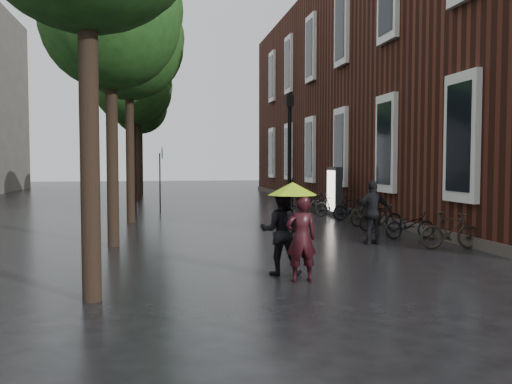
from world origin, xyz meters
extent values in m
plane|color=black|center=(0.00, 0.00, 0.00)|extent=(120.00, 120.00, 0.00)
cube|color=#38160F|center=(10.50, 19.50, 6.00)|extent=(10.00, 33.00, 12.00)
cube|color=silver|center=(5.45, 5.50, 3.00)|extent=(0.25, 1.60, 3.60)
cube|color=black|center=(5.35, 5.50, 3.00)|extent=(0.10, 1.20, 3.00)
cube|color=silver|center=(5.45, 10.50, 3.00)|extent=(0.25, 1.60, 3.60)
cube|color=black|center=(5.35, 10.50, 3.00)|extent=(0.10, 1.20, 3.00)
cube|color=silver|center=(5.45, 15.50, 3.00)|extent=(0.25, 1.60, 3.60)
cube|color=black|center=(5.35, 15.50, 3.00)|extent=(0.10, 1.20, 3.00)
cube|color=silver|center=(5.45, 15.50, 8.50)|extent=(0.25, 1.60, 3.60)
cube|color=black|center=(5.35, 15.50, 8.50)|extent=(0.10, 1.20, 3.00)
cube|color=silver|center=(5.45, 20.50, 3.00)|extent=(0.25, 1.60, 3.60)
cube|color=black|center=(5.35, 20.50, 3.00)|extent=(0.10, 1.20, 3.00)
cube|color=silver|center=(5.45, 20.50, 8.50)|extent=(0.25, 1.60, 3.60)
cube|color=black|center=(5.35, 20.50, 8.50)|extent=(0.10, 1.20, 3.00)
cube|color=silver|center=(5.45, 25.50, 3.00)|extent=(0.25, 1.60, 3.60)
cube|color=black|center=(5.35, 25.50, 3.00)|extent=(0.10, 1.20, 3.00)
cube|color=silver|center=(5.45, 25.50, 8.50)|extent=(0.25, 1.60, 3.60)
cube|color=black|center=(5.35, 25.50, 8.50)|extent=(0.10, 1.20, 3.00)
cube|color=silver|center=(5.45, 30.50, 3.00)|extent=(0.25, 1.60, 3.60)
cube|color=black|center=(5.35, 30.50, 3.00)|extent=(0.10, 1.20, 3.00)
cube|color=silver|center=(5.45, 30.50, 8.50)|extent=(0.25, 1.60, 3.60)
cube|color=black|center=(5.35, 30.50, 8.50)|extent=(0.10, 1.20, 3.00)
cube|color=#3F3833|center=(5.60, 19.50, 0.15)|extent=(0.40, 33.00, 0.30)
cylinder|color=black|center=(-4.00, 1.00, 2.34)|extent=(0.32, 0.32, 4.68)
cylinder|color=black|center=(-4.10, 7.00, 2.25)|extent=(0.32, 0.32, 4.51)
cylinder|color=black|center=(-3.90, 13.00, 2.48)|extent=(0.32, 0.32, 4.95)
cylinder|color=black|center=(-4.05, 19.00, 2.20)|extent=(0.32, 0.32, 4.40)
cylinder|color=black|center=(-3.95, 25.00, 2.39)|extent=(0.32, 0.32, 4.79)
cylinder|color=black|center=(-4.00, 31.00, 2.28)|extent=(0.32, 0.32, 4.57)
imported|color=black|center=(-0.17, 1.81, 0.84)|extent=(0.62, 0.41, 1.68)
imported|color=black|center=(-0.41, 2.50, 0.90)|extent=(1.01, 0.87, 1.81)
cylinder|color=black|center=(-0.27, 2.12, 1.15)|extent=(0.02, 0.02, 1.29)
cone|color=#A7DA16|center=(-0.27, 2.12, 1.79)|extent=(1.01, 1.01, 0.26)
cylinder|color=black|center=(-0.27, 2.12, 1.96)|extent=(0.02, 0.02, 0.08)
imported|color=black|center=(3.07, 6.06, 0.90)|extent=(1.07, 0.47, 1.81)
imported|color=black|center=(4.79, 4.91, 0.50)|extent=(1.69, 0.64, 0.99)
imported|color=black|center=(4.61, 6.90, 0.43)|extent=(1.65, 0.66, 0.85)
imported|color=black|center=(4.45, 8.70, 0.48)|extent=(1.62, 0.56, 0.96)
imported|color=black|center=(4.64, 10.20, 0.48)|extent=(1.67, 0.79, 0.97)
imported|color=black|center=(4.68, 12.09, 0.49)|extent=(1.68, 0.73, 0.98)
imported|color=black|center=(4.43, 13.85, 0.49)|extent=(1.68, 0.81, 0.97)
imported|color=black|center=(4.70, 15.35, 0.45)|extent=(1.82, 0.97, 0.91)
imported|color=black|center=(4.63, 16.99, 0.46)|extent=(1.59, 0.68, 0.92)
imported|color=black|center=(4.70, 18.82, 0.43)|extent=(1.69, 0.82, 0.85)
imported|color=black|center=(4.75, 20.37, 0.46)|extent=(1.81, 0.90, 0.91)
imported|color=black|center=(4.79, 22.30, 0.43)|extent=(1.68, 0.71, 0.86)
cube|color=black|center=(4.57, 13.83, 1.05)|extent=(0.29, 1.40, 2.11)
cube|color=white|center=(4.42, 13.83, 1.10)|extent=(0.04, 1.18, 1.73)
cylinder|color=black|center=(1.39, 9.04, 2.11)|extent=(0.13, 0.13, 4.22)
cube|color=black|center=(1.39, 9.04, 4.32)|extent=(0.23, 0.23, 0.37)
sphere|color=#FFE5B2|center=(1.39, 9.04, 4.32)|extent=(0.19, 0.19, 0.19)
cylinder|color=#262628|center=(-2.75, 17.55, 1.37)|extent=(0.07, 0.07, 2.74)
cylinder|color=navy|center=(-2.64, 17.55, 2.74)|extent=(0.03, 0.55, 0.55)
camera|label=1|loc=(-2.93, -8.27, 2.32)|focal=38.00mm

